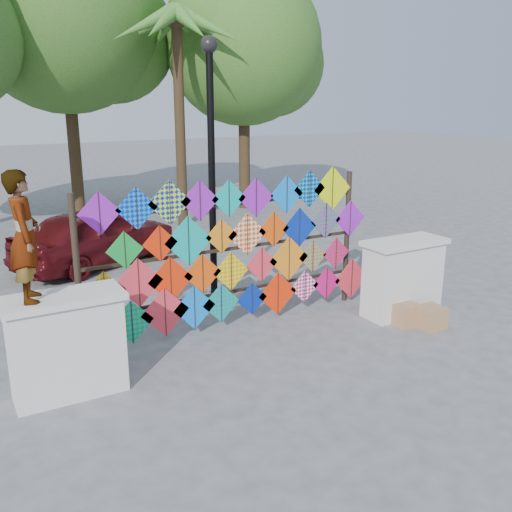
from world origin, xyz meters
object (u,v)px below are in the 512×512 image
at_px(sedan, 97,236).
at_px(lamppost, 211,148).
at_px(vendor_woman, 25,237).
at_px(kite_rack, 236,252).

relative_size(sedan, lamppost, 0.83).
relative_size(vendor_woman, lamppost, 0.33).
xyz_separation_m(kite_rack, sedan, (-1.01, 4.53, -0.57)).
bearing_deg(vendor_woman, sedan, -11.45).
bearing_deg(lamppost, vendor_woman, -146.58).
bearing_deg(lamppost, kite_rack, -99.65).
bearing_deg(kite_rack, sedan, 102.53).
bearing_deg(sedan, kite_rack, 167.71).
bearing_deg(sedan, lamppost, 175.80).
distance_m(kite_rack, vendor_woman, 3.35).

